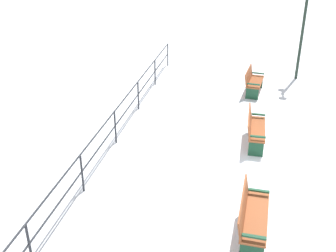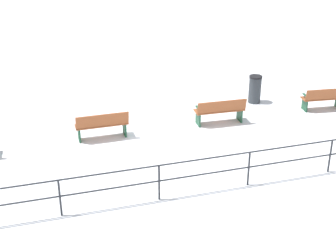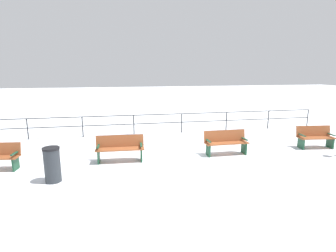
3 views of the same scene
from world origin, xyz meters
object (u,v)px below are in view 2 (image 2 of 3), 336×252
Objects in this scene: bench_nearest at (323,98)px; trash_bin at (255,89)px; bench_second at (220,110)px; bench_third at (102,125)px.

bench_nearest is 1.49× the size of trash_bin.
trash_bin reaches higher than bench_nearest.
bench_second is 1.66× the size of trash_bin.
bench_second is (-0.06, 3.87, 0.03)m from bench_nearest.
bench_third is 1.61× the size of trash_bin.
bench_second is 3.87m from bench_third.
bench_second is 1.03× the size of bench_third.
bench_second is 2.36m from trash_bin.
bench_nearest is 3.87m from bench_second.
bench_nearest is 7.73m from bench_third.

